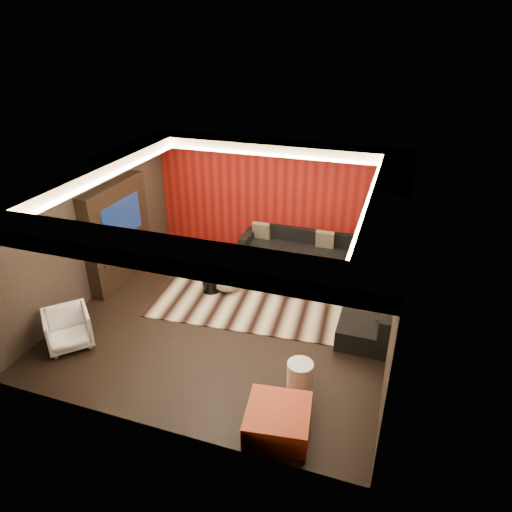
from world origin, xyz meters
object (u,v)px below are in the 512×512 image
(coffee_table, at_px, (284,283))
(sectional_sofa, at_px, (336,272))
(drum_stool, at_px, (211,282))
(armchair, at_px, (68,329))
(orange_ottoman, at_px, (278,420))
(white_side_table, at_px, (300,376))

(coffee_table, bearing_deg, sectional_sofa, 30.05)
(drum_stool, bearing_deg, armchair, -123.98)
(coffee_table, distance_m, orange_ottoman, 3.89)
(white_side_table, height_order, sectional_sofa, sectional_sofa)
(drum_stool, bearing_deg, sectional_sofa, 26.07)
(coffee_table, bearing_deg, armchair, -135.23)
(armchair, xyz_separation_m, sectional_sofa, (4.13, 3.67, -0.08))
(coffee_table, height_order, sectional_sofa, sectional_sofa)
(drum_stool, bearing_deg, coffee_table, 23.09)
(white_side_table, xyz_separation_m, armchair, (-4.15, -0.21, 0.09))
(orange_ottoman, height_order, sectional_sofa, sectional_sofa)
(armchair, bearing_deg, sectional_sofa, -4.09)
(sectional_sofa, bearing_deg, orange_ottoman, -90.96)
(orange_ottoman, bearing_deg, armchair, 170.41)
(orange_ottoman, bearing_deg, white_side_table, 84.12)
(drum_stool, relative_size, sectional_sofa, 0.12)
(white_side_table, relative_size, sectional_sofa, 0.14)
(white_side_table, bearing_deg, orange_ottoman, -95.88)
(sectional_sofa, bearing_deg, drum_stool, -153.93)
(coffee_table, relative_size, armchair, 1.55)
(white_side_table, height_order, orange_ottoman, white_side_table)
(coffee_table, xyz_separation_m, sectional_sofa, (1.02, 0.59, 0.14))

